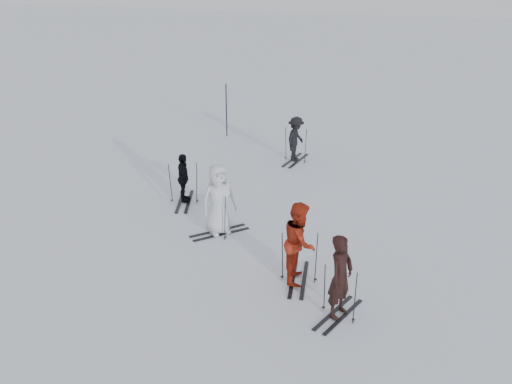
{
  "coord_description": "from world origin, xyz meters",
  "views": [
    {
      "loc": [
        4.4,
        -12.56,
        7.02
      ],
      "look_at": [
        0.0,
        1.0,
        1.0
      ],
      "focal_mm": 40.0,
      "sensor_mm": 36.0,
      "label": 1
    }
  ],
  "objects_px": {
    "skier_red": "(300,243)",
    "piste_marker": "(226,110)",
    "skier_grey": "(219,200)",
    "skier_uphill_far": "(296,140)",
    "skier_uphill_left": "(183,179)",
    "skier_near_dark": "(340,278)"
  },
  "relations": [
    {
      "from": "skier_near_dark",
      "to": "piste_marker",
      "type": "distance_m",
      "value": 12.95
    },
    {
      "from": "piste_marker",
      "to": "skier_uphill_far",
      "type": "bearing_deg",
      "value": -31.12
    },
    {
      "from": "skier_red",
      "to": "skier_uphill_far",
      "type": "distance_m",
      "value": 8.19
    },
    {
      "from": "skier_uphill_left",
      "to": "skier_uphill_far",
      "type": "distance_m",
      "value": 5.17
    },
    {
      "from": "skier_red",
      "to": "skier_uphill_far",
      "type": "xyz_separation_m",
      "value": [
        -2.1,
        7.91,
        -0.16
      ]
    },
    {
      "from": "skier_grey",
      "to": "skier_uphill_left",
      "type": "distance_m",
      "value": 2.41
    },
    {
      "from": "skier_grey",
      "to": "skier_uphill_far",
      "type": "relative_size",
      "value": 1.2
    },
    {
      "from": "skier_red",
      "to": "piste_marker",
      "type": "distance_m",
      "value": 11.43
    },
    {
      "from": "skier_red",
      "to": "skier_grey",
      "type": "relative_size",
      "value": 0.99
    },
    {
      "from": "skier_uphill_left",
      "to": "skier_grey",
      "type": "bearing_deg",
      "value": -149.79
    },
    {
      "from": "skier_near_dark",
      "to": "skier_uphill_far",
      "type": "height_order",
      "value": "skier_near_dark"
    },
    {
      "from": "skier_grey",
      "to": "piste_marker",
      "type": "xyz_separation_m",
      "value": [
        -2.93,
        8.33,
        0.12
      ]
    },
    {
      "from": "skier_red",
      "to": "piste_marker",
      "type": "height_order",
      "value": "piste_marker"
    },
    {
      "from": "skier_near_dark",
      "to": "skier_grey",
      "type": "height_order",
      "value": "skier_grey"
    },
    {
      "from": "skier_near_dark",
      "to": "skier_grey",
      "type": "relative_size",
      "value": 0.94
    },
    {
      "from": "skier_near_dark",
      "to": "piste_marker",
      "type": "height_order",
      "value": "piste_marker"
    },
    {
      "from": "skier_grey",
      "to": "skier_uphill_left",
      "type": "bearing_deg",
      "value": 91.64
    },
    {
      "from": "skier_near_dark",
      "to": "skier_uphill_left",
      "type": "distance_m",
      "value": 7.05
    },
    {
      "from": "skier_near_dark",
      "to": "skier_red",
      "type": "distance_m",
      "value": 1.58
    },
    {
      "from": "skier_red",
      "to": "piste_marker",
      "type": "bearing_deg",
      "value": 19.85
    },
    {
      "from": "skier_red",
      "to": "skier_uphill_far",
      "type": "height_order",
      "value": "skier_red"
    },
    {
      "from": "skier_grey",
      "to": "skier_uphill_far",
      "type": "xyz_separation_m",
      "value": [
        0.52,
        6.25,
        -0.16
      ]
    }
  ]
}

